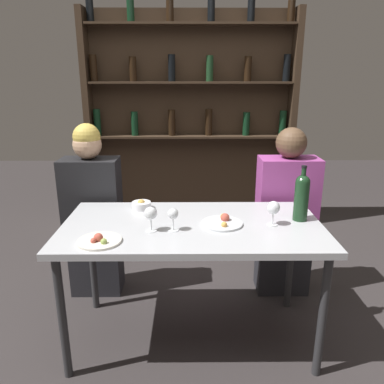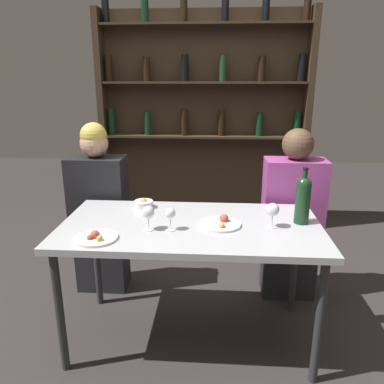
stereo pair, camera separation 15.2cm
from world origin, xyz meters
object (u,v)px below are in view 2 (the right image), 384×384
at_px(food_plate_1, 96,237).
at_px(seated_person_left, 100,213).
at_px(wine_glass_1, 148,213).
at_px(seated_person_right, 291,220).
at_px(wine_glass_0, 273,210).
at_px(wine_bottle, 303,198).
at_px(food_plate_0, 221,223).
at_px(snack_bowl, 144,204).
at_px(wine_glass_2, 170,214).

relative_size(food_plate_1, seated_person_left, 0.18).
bearing_deg(wine_glass_1, seated_person_left, 126.84).
relative_size(food_plate_1, seated_person_right, 0.18).
bearing_deg(wine_glass_0, wine_bottle, 23.33).
relative_size(seated_person_left, seated_person_right, 1.02).
bearing_deg(wine_bottle, food_plate_0, -172.50).
distance_m(wine_glass_0, food_plate_1, 0.93).
xyz_separation_m(wine_glass_1, food_plate_0, (0.39, 0.10, -0.08)).
distance_m(food_plate_0, seated_person_left, 1.03).
distance_m(food_plate_0, snack_bowl, 0.54).
distance_m(wine_bottle, seated_person_right, 0.58).
height_order(wine_bottle, wine_glass_0, wine_bottle).
bearing_deg(seated_person_right, food_plate_0, -132.67).
bearing_deg(snack_bowl, wine_glass_1, -74.89).
distance_m(wine_glass_0, wine_glass_2, 0.55).
bearing_deg(food_plate_1, wine_glass_2, 22.29).
height_order(wine_glass_2, food_plate_0, wine_glass_2).
bearing_deg(food_plate_0, seated_person_left, 148.04).
xyz_separation_m(food_plate_0, seated_person_left, (-0.86, 0.54, -0.16)).
relative_size(wine_bottle, wine_glass_1, 2.36).
distance_m(wine_glass_2, food_plate_1, 0.40).
bearing_deg(wine_glass_0, food_plate_1, -166.24).
bearing_deg(wine_glass_1, food_plate_1, -149.92).
xyz_separation_m(wine_bottle, snack_bowl, (-0.92, 0.19, -0.12)).
height_order(food_plate_1, snack_bowl, snack_bowl).
distance_m(wine_glass_0, food_plate_0, 0.29).
relative_size(wine_glass_1, wine_glass_2, 1.09).
bearing_deg(wine_glass_2, seated_person_left, 133.31).
bearing_deg(wine_glass_2, food_plate_1, -157.71).
height_order(wine_glass_1, snack_bowl, wine_glass_1).
bearing_deg(food_plate_1, food_plate_0, 20.59).
bearing_deg(wine_glass_2, wine_bottle, 11.68).
xyz_separation_m(wine_glass_0, wine_glass_2, (-0.54, -0.07, -0.01)).
xyz_separation_m(wine_glass_0, wine_glass_1, (-0.66, -0.08, -0.00)).
bearing_deg(snack_bowl, seated_person_left, 143.05).
bearing_deg(wine_bottle, wine_glass_1, -169.48).
distance_m(wine_bottle, wine_glass_0, 0.19).
relative_size(wine_glass_1, seated_person_left, 0.11).
xyz_separation_m(food_plate_1, seated_person_right, (1.12, 0.77, -0.18)).
xyz_separation_m(snack_bowl, seated_person_left, (-0.38, 0.29, -0.17)).
relative_size(wine_glass_2, food_plate_1, 0.57).
distance_m(snack_bowl, seated_person_right, 1.04).
bearing_deg(snack_bowl, food_plate_0, -27.58).
height_order(wine_glass_2, food_plate_1, wine_glass_2).
relative_size(wine_glass_0, food_plate_1, 0.62).
height_order(wine_glass_0, seated_person_right, seated_person_right).
xyz_separation_m(wine_glass_2, food_plate_1, (-0.36, -0.15, -0.08)).
distance_m(food_plate_1, snack_bowl, 0.51).
relative_size(wine_glass_2, seated_person_left, 0.10).
bearing_deg(food_plate_1, wine_bottle, 15.36).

